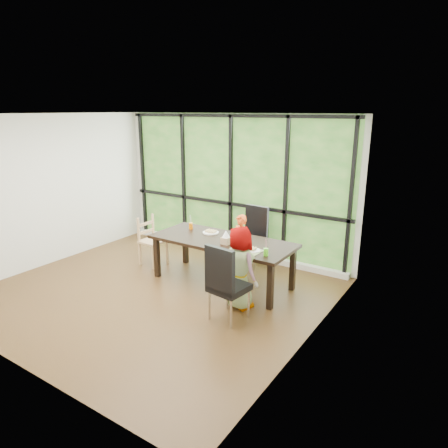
{
  "coord_description": "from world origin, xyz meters",
  "views": [
    {
      "loc": [
        4.06,
        -4.25,
        2.77
      ],
      "look_at": [
        0.78,
        0.77,
        1.05
      ],
      "focal_mm": 32.28,
      "sensor_mm": 36.0,
      "label": 1
    }
  ],
  "objects": [
    {
      "name": "child_toddler",
      "position": [
        0.68,
        1.45,
        0.51
      ],
      "size": [
        0.41,
        0.31,
        1.03
      ],
      "primitive_type": "imported",
      "rotation": [
        0.0,
        0.0,
        -0.17
      ],
      "color": "#F85318",
      "rests_on": "ground"
    },
    {
      "name": "child_older",
      "position": [
        1.37,
        0.32,
        0.6
      ],
      "size": [
        0.68,
        0.55,
        1.21
      ],
      "primitive_type": "imported",
      "rotation": [
        0.0,
        0.0,
        2.81
      ],
      "color": "gray",
      "rests_on": "ground"
    },
    {
      "name": "chair_interior_leather",
      "position": [
        1.41,
        -0.07,
        0.54
      ],
      "size": [
        0.51,
        0.51,
        1.08
      ],
      "primitive_type": "cube",
      "rotation": [
        0.0,
        0.0,
        3.02
      ],
      "color": "black",
      "rests_on": "ground"
    },
    {
      "name": "crepe_rolls_near",
      "position": [
        1.35,
        0.67,
        0.78
      ],
      "size": [
        0.1,
        0.12,
        0.04
      ],
      "primitive_type": null,
      "color": "tan",
      "rests_on": "plate_near"
    },
    {
      "name": "dining_table",
      "position": [
        0.68,
        0.87,
        0.38
      ],
      "size": [
        2.36,
        1.02,
        0.75
      ],
      "primitive_type": "cube",
      "rotation": [
        0.0,
        0.0,
        0.02
      ],
      "color": "black",
      "rests_on": "ground"
    },
    {
      "name": "ground",
      "position": [
        0.0,
        0.0,
        0.0
      ],
      "size": [
        5.0,
        5.0,
        0.0
      ],
      "primitive_type": "plane",
      "color": "black",
      "rests_on": "ground"
    },
    {
      "name": "tissue",
      "position": [
        0.85,
        0.72,
        0.92
      ],
      "size": [
        0.12,
        0.12,
        0.11
      ],
      "primitive_type": "cone",
      "color": "white",
      "rests_on": "tissue_box"
    },
    {
      "name": "foliage_backdrop",
      "position": [
        0.0,
        2.23,
        1.35
      ],
      "size": [
        4.8,
        0.02,
        2.65
      ],
      "primitive_type": "cube",
      "color": "#254B1B",
      "rests_on": "back_wall"
    },
    {
      "name": "placemat",
      "position": [
        1.28,
        0.63,
        0.75
      ],
      "size": [
        0.4,
        0.3,
        0.01
      ],
      "primitive_type": "cube",
      "color": "tan",
      "rests_on": "dining_table"
    },
    {
      "name": "tissue_box",
      "position": [
        0.85,
        0.72,
        0.81
      ],
      "size": [
        0.13,
        0.13,
        0.11
      ],
      "primitive_type": "cube",
      "color": "tan",
      "rests_on": "dining_table"
    },
    {
      "name": "green_cup",
      "position": [
        1.6,
        0.6,
        0.8
      ],
      "size": [
        0.07,
        0.07,
        0.11
      ],
      "primitive_type": "cylinder",
      "color": "#5CDA21",
      "rests_on": "dining_table"
    },
    {
      "name": "window_mullions",
      "position": [
        0.0,
        2.19,
        1.35
      ],
      "size": [
        4.8,
        0.06,
        2.65
      ],
      "primitive_type": null,
      "color": "black",
      "rests_on": "back_wall"
    },
    {
      "name": "straw_white",
      "position": [
        -0.11,
        1.07,
        0.9
      ],
      "size": [
        0.01,
        0.04,
        0.2
      ],
      "primitive_type": "cylinder",
      "rotation": [
        0.14,
        0.0,
        0.0
      ],
      "color": "white",
      "rests_on": "orange_cup"
    },
    {
      "name": "orange_cup",
      "position": [
        -0.11,
        1.07,
        0.8
      ],
      "size": [
        0.07,
        0.07,
        0.11
      ],
      "primitive_type": "cylinder",
      "color": "orange",
      "rests_on": "dining_table"
    },
    {
      "name": "window_sill",
      "position": [
        0.0,
        2.15,
        0.05
      ],
      "size": [
        4.8,
        0.12,
        0.1
      ],
      "primitive_type": "cube",
      "color": "silver",
      "rests_on": "ground"
    },
    {
      "name": "chair_end_beech",
      "position": [
        -0.83,
        0.87,
        0.45
      ],
      "size": [
        0.42,
        0.44,
        0.9
      ],
      "primitive_type": "cube",
      "rotation": [
        0.0,
        0.0,
        1.53
      ],
      "color": "tan",
      "rests_on": "ground"
    },
    {
      "name": "crepe_rolls_far",
      "position": [
        0.32,
        1.06,
        0.79
      ],
      "size": [
        0.2,
        0.12,
        0.04
      ],
      "primitive_type": null,
      "color": "tan",
      "rests_on": "plate_far"
    },
    {
      "name": "back_wall",
      "position": [
        0.0,
        2.25,
        1.35
      ],
      "size": [
        5.0,
        0.0,
        5.0
      ],
      "primitive_type": "plane",
      "rotation": [
        1.57,
        0.0,
        0.0
      ],
      "color": "silver",
      "rests_on": "ground"
    },
    {
      "name": "chair_window_leather",
      "position": [
        0.67,
        1.83,
        0.54
      ],
      "size": [
        0.48,
        0.48,
        1.08
      ],
      "primitive_type": "cube",
      "rotation": [
        0.0,
        0.0,
        -0.04
      ],
      "color": "black",
      "rests_on": "ground"
    },
    {
      "name": "plate_far",
      "position": [
        0.32,
        1.06,
        0.76
      ],
      "size": [
        0.27,
        0.27,
        0.02
      ],
      "primitive_type": "cylinder",
      "color": "white",
      "rests_on": "dining_table"
    },
    {
      "name": "straw_pink",
      "position": [
        1.6,
        0.6,
        0.9
      ],
      "size": [
        0.01,
        0.04,
        0.2
      ],
      "primitive_type": "cylinder",
      "rotation": [
        0.14,
        0.0,
        0.0
      ],
      "color": "pink",
      "rests_on": "green_cup"
    },
    {
      "name": "plate_near",
      "position": [
        1.35,
        0.67,
        0.76
      ],
      "size": [
        0.24,
        0.24,
        0.01
      ],
      "primitive_type": "cylinder",
      "color": "white",
      "rests_on": "dining_table"
    }
  ]
}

